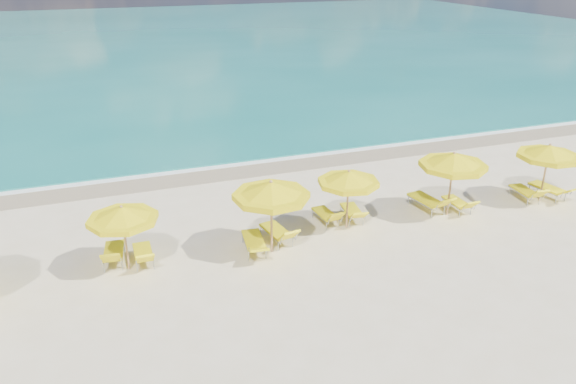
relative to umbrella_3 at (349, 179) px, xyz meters
name	(u,v)px	position (x,y,z in m)	size (l,w,h in m)	color
ground_plane	(304,242)	(-1.80, -0.50, -1.83)	(120.00, 120.00, 0.00)	beige
ocean	(139,41)	(-1.80, 47.50, -1.83)	(120.00, 80.00, 0.30)	#126962
wet_sand_band	(242,168)	(-1.80, 6.90, -1.83)	(120.00, 2.60, 0.01)	tan
foam_line	(238,162)	(-1.80, 7.70, -1.83)	(120.00, 1.20, 0.03)	white
whitecap_near	(92,124)	(-7.80, 16.50, -1.83)	(14.00, 0.36, 0.05)	white
whitecap_far	(285,81)	(6.20, 23.50, -1.83)	(18.00, 0.30, 0.05)	white
umbrella_1	(122,215)	(-7.38, -0.27, -0.02)	(2.25, 2.25, 2.12)	tan
umbrella_2	(271,191)	(-2.98, -0.72, 0.27)	(3.00, 3.00, 2.46)	tan
umbrella_3	(349,179)	(0.00, 0.00, 0.00)	(2.45, 2.45, 2.14)	tan
umbrella_4	(453,161)	(3.89, -0.34, 0.24)	(2.75, 2.75, 2.43)	tan
umbrella_5	(549,152)	(7.97, -0.52, 0.15)	(2.86, 2.86, 2.32)	tan
lounger_1_left	(114,256)	(-7.76, 0.27, -1.61)	(0.81, 1.77, 0.84)	#A5A8AD
lounger_1_right	(144,257)	(-6.91, -0.05, -1.62)	(0.59, 1.63, 0.78)	#A5A8AD
lounger_2_left	(254,245)	(-3.51, -0.52, -1.61)	(0.84, 1.96, 0.69)	#A5A8AD
lounger_2_right	(277,236)	(-2.61, -0.17, -1.60)	(0.89, 1.85, 0.85)	#A5A8AD
lounger_3_left	(326,218)	(-0.53, 0.56, -1.62)	(0.64, 1.60, 0.78)	#A5A8AD
lounger_3_right	(352,215)	(0.45, 0.47, -1.62)	(0.81, 1.74, 0.74)	#A5A8AD
lounger_4_left	(427,204)	(3.39, 0.24, -1.58)	(0.90, 2.01, 0.91)	#A5A8AD
lounger_4_right	(457,206)	(4.43, -0.17, -1.63)	(0.56, 1.59, 0.75)	#A5A8AD
lounger_5_left	(525,195)	(7.48, -0.24, -1.61)	(0.75, 1.73, 0.81)	#A5A8AD
lounger_5_right	(548,192)	(8.51, -0.35, -1.60)	(0.91, 1.93, 0.78)	#A5A8AD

